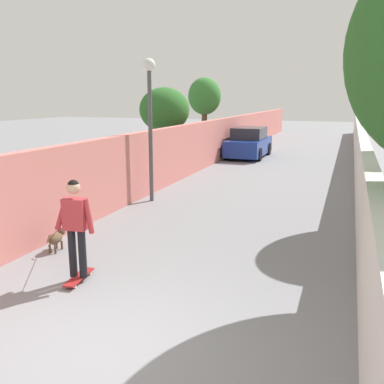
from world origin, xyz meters
The scene contains 10 objects.
ground_plane centered at (14.00, 0.00, 0.00)m, with size 80.00×80.00×0.00m, color gray.
wall_left centered at (12.00, 3.23, 1.01)m, with size 48.00×0.30×2.02m, color #CC726B.
fence_right centered at (12.00, -3.23, 0.87)m, with size 48.00×0.30×1.74m, color silver.
tree_left_near centered at (19.00, 4.88, 3.04)m, with size 1.81×1.81×4.12m.
tree_left_distant centered at (13.00, 4.66, 2.52)m, with size 2.12×2.12×3.47m.
lamp_post centered at (7.44, 2.68, 2.85)m, with size 0.36×0.36×4.13m.
skateboard centered at (1.75, 1.36, 0.07)m, with size 0.82×0.31×0.08m.
person_skateboarder centered at (1.75, 1.36, 1.06)m, with size 0.27×0.72×1.67m.
dog centered at (2.86, 2.64, 0.27)m, with size 1.41×1.42×1.06m.
car_near centered at (17.95, 2.08, 0.71)m, with size 4.06×1.80×1.54m.
Camera 1 is at (-3.98, -2.78, 3.06)m, focal length 40.19 mm.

